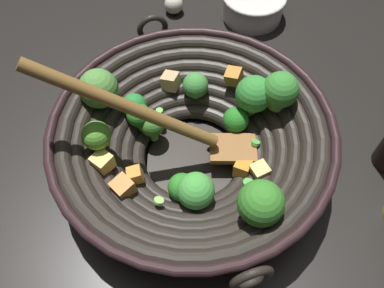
# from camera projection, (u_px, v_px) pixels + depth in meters

# --- Properties ---
(ground_plane) EXTENTS (4.00, 4.00, 0.00)m
(ground_plane) POSITION_uv_depth(u_px,v_px,m) (192.00, 162.00, 0.65)
(ground_plane) COLOR black
(wok) EXTENTS (0.43, 0.41, 0.23)m
(wok) POSITION_uv_depth(u_px,v_px,m) (192.00, 139.00, 0.59)
(wok) COLOR black
(wok) RESTS_ON ground
(prep_bowl) EXTENTS (0.13, 0.13, 0.05)m
(prep_bowl) POSITION_uv_depth(u_px,v_px,m) (253.00, 4.00, 0.81)
(prep_bowl) COLOR silver
(prep_bowl) RESTS_ON ground
(garlic_bulb) EXTENTS (0.04, 0.04, 0.04)m
(garlic_bulb) POSITION_uv_depth(u_px,v_px,m) (174.00, 4.00, 0.83)
(garlic_bulb) COLOR silver
(garlic_bulb) RESTS_ON ground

